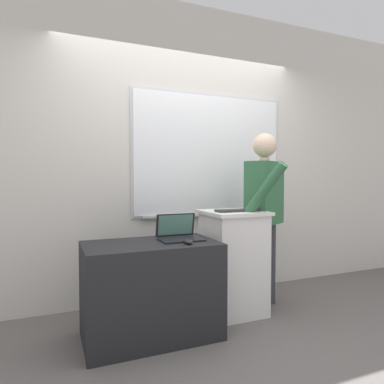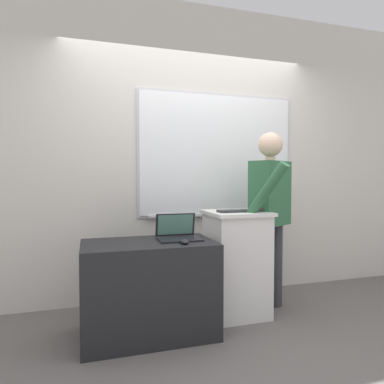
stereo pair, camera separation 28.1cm
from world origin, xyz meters
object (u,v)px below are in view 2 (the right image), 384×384
Objects in this scene: lectern_podium at (236,262)px; person_presenter at (270,208)px; wireless_keyboard at (241,211)px; computer_mouse_by_keyboard at (262,210)px; laptop at (178,232)px; side_desk at (149,288)px; computer_mouse_by_laptop at (185,242)px.

lectern_podium is 0.60m from person_presenter.
computer_mouse_by_keyboard is at bearing -3.41° from wireless_keyboard.
person_presenter is 0.95m from laptop.
side_desk is 3.01× the size of laptop.
person_presenter is 3.99× the size of wireless_keyboard.
wireless_keyboard is (0.58, 0.06, 0.15)m from laptop.
computer_mouse_by_keyboard is at bearing -20.20° from lectern_podium.
person_presenter is at bearing 3.72° from lectern_podium.
wireless_keyboard is at bearing 25.67° from computer_mouse_by_laptop.
wireless_keyboard is 0.20m from computer_mouse_by_keyboard.
side_desk is at bearing -167.61° from lectern_podium.
person_presenter reaches higher than side_desk.
person_presenter is 0.17m from computer_mouse_by_keyboard.
computer_mouse_by_keyboard is (0.78, 0.05, 0.16)m from laptop.
computer_mouse_by_keyboard reaches higher than lectern_podium.
computer_mouse_by_keyboard is at bearing -173.22° from person_presenter.
wireless_keyboard is (0.83, 0.11, 0.57)m from side_desk.
lectern_podium is 0.67m from laptop.
lectern_podium is 0.92× the size of side_desk.
computer_mouse_by_keyboard is at bearing 18.97° from computer_mouse_by_laptop.
computer_mouse_by_laptop is 0.86m from computer_mouse_by_keyboard.
wireless_keyboard is at bearing 176.59° from computer_mouse_by_keyboard.
laptop is 0.82× the size of wireless_keyboard.
computer_mouse_by_keyboard is (0.79, 0.27, 0.20)m from computer_mouse_by_laptop.
side_desk is 10.09× the size of computer_mouse_by_keyboard.
lectern_podium is 0.47m from wireless_keyboard.
lectern_podium is 2.25× the size of wireless_keyboard.
person_presenter reaches higher than wireless_keyboard.
person_presenter reaches higher than laptop.
wireless_keyboard is at bearing 5.71° from laptop.
person_presenter is 16.40× the size of computer_mouse_by_keyboard.
wireless_keyboard reaches higher than lectern_podium.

